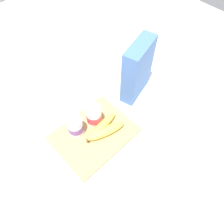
{
  "coord_description": "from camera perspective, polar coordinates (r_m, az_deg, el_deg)",
  "views": [
    {
      "loc": [
        -0.22,
        -0.33,
        0.76
      ],
      "look_at": [
        0.1,
        0.0,
        0.07
      ],
      "focal_mm": 33.12,
      "sensor_mm": 36.0,
      "label": 1
    }
  ],
  "objects": [
    {
      "name": "ground_plane",
      "position": [
        0.86,
        -4.94,
        -6.35
      ],
      "size": [
        2.4,
        2.4,
        0.0
      ],
      "primitive_type": "plane",
      "color": "silver"
    },
    {
      "name": "yogurt_cup_front",
      "position": [
        0.82,
        -10.06,
        -3.98
      ],
      "size": [
        0.06,
        0.06,
        0.09
      ],
      "color": "white",
      "rests_on": "cutting_board"
    },
    {
      "name": "spoon",
      "position": [
        0.82,
        -14.58,
        -16.39
      ],
      "size": [
        0.04,
        0.13,
        0.01
      ],
      "color": "silver",
      "rests_on": "ground_plane"
    },
    {
      "name": "yogurt_cup_back",
      "position": [
        0.83,
        -4.96,
        -1.1
      ],
      "size": [
        0.06,
        0.06,
        0.09
      ],
      "color": "white",
      "rests_on": "cutting_board"
    },
    {
      "name": "cereal_box",
      "position": [
        0.89,
        6.98,
        11.26
      ],
      "size": [
        0.18,
        0.11,
        0.27
      ],
      "primitive_type": "cube",
      "rotation": [
        0.0,
        0.0,
        0.26
      ],
      "color": "#4770B7",
      "rests_on": "ground_plane"
    },
    {
      "name": "cutting_board",
      "position": [
        0.85,
        -4.98,
        -6.11
      ],
      "size": [
        0.31,
        0.24,
        0.02
      ],
      "primitive_type": "cube",
      "color": "tan",
      "rests_on": "ground_plane"
    },
    {
      "name": "banana_bunch",
      "position": [
        0.83,
        -2.18,
        -4.65
      ],
      "size": [
        0.17,
        0.09,
        0.04
      ],
      "color": "#E6D24C",
      "rests_on": "cutting_board"
    }
  ]
}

